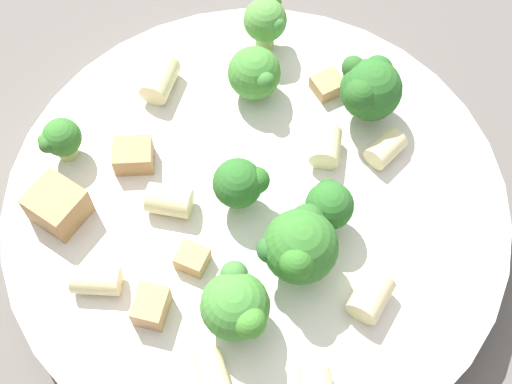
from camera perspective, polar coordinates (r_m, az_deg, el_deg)
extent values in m
plane|color=#5B5651|center=(0.44, 0.00, -2.67)|extent=(2.00, 2.00, 0.00)
cylinder|color=silver|center=(0.42, 0.00, -1.70)|extent=(0.29, 0.29, 0.03)
cylinder|color=silver|center=(0.41, 0.00, -0.86)|extent=(0.26, 0.26, 0.01)
torus|color=silver|center=(0.41, 0.00, -0.79)|extent=(0.29, 0.29, 0.00)
cylinder|color=#9EC175|center=(0.40, 5.70, -2.10)|extent=(0.01, 0.01, 0.01)
sphere|color=#2D6B28|center=(0.38, 5.90, -1.09)|extent=(0.03, 0.03, 0.03)
sphere|color=#2A5D25|center=(0.38, 5.45, 0.18)|extent=(0.01, 0.01, 0.01)
sphere|color=#296725|center=(0.39, 5.78, 0.25)|extent=(0.01, 0.01, 0.01)
cylinder|color=#93B766|center=(0.46, 0.71, 12.24)|extent=(0.01, 0.01, 0.02)
sphere|color=#569942|center=(0.45, 0.73, 13.59)|extent=(0.03, 0.03, 0.03)
sphere|color=#528B41|center=(0.46, 1.22, 14.98)|extent=(0.01, 0.01, 0.01)
sphere|color=#4C9E44|center=(0.45, 1.50, 13.25)|extent=(0.01, 0.01, 0.01)
cylinder|color=#84AD60|center=(0.44, 8.85, 6.67)|extent=(0.01, 0.01, 0.01)
sphere|color=#2D6B28|center=(0.42, 9.19, 8.08)|extent=(0.04, 0.04, 0.04)
sphere|color=#306528|center=(0.42, 7.79, 9.87)|extent=(0.01, 0.01, 0.01)
sphere|color=#276829|center=(0.43, 9.70, 9.53)|extent=(0.02, 0.02, 0.02)
sphere|color=#2D6325|center=(0.41, 8.34, 7.67)|extent=(0.02, 0.02, 0.02)
cylinder|color=#93B766|center=(0.44, -0.14, 8.35)|extent=(0.01, 0.01, 0.01)
sphere|color=#478E38|center=(0.43, -0.14, 9.51)|extent=(0.03, 0.03, 0.03)
sphere|color=#3F7F36|center=(0.44, 0.97, 10.07)|extent=(0.01, 0.01, 0.01)
sphere|color=#3D7D32|center=(0.42, 0.75, 8.86)|extent=(0.01, 0.01, 0.01)
cylinder|color=#93B766|center=(0.38, -1.62, -9.93)|extent=(0.01, 0.01, 0.01)
sphere|color=#478E38|center=(0.36, -1.69, -9.09)|extent=(0.04, 0.04, 0.04)
sphere|color=#478730|center=(0.36, 0.12, -8.83)|extent=(0.01, 0.01, 0.01)
sphere|color=#479432|center=(0.35, -0.55, -10.34)|extent=(0.02, 0.02, 0.02)
sphere|color=#458239|center=(0.36, -1.76, -6.61)|extent=(0.01, 0.01, 0.01)
cylinder|color=#93B766|center=(0.40, -1.42, -0.37)|extent=(0.01, 0.01, 0.01)
sphere|color=#2D6B28|center=(0.39, -1.47, 0.70)|extent=(0.03, 0.03, 0.03)
sphere|color=#2F6D25|center=(0.39, -0.26, 0.93)|extent=(0.02, 0.02, 0.02)
sphere|color=#2E6126|center=(0.38, -0.40, 0.42)|extent=(0.01, 0.01, 0.01)
sphere|color=#275F2A|center=(0.39, -0.64, 2.09)|extent=(0.01, 0.01, 0.01)
cylinder|color=#9EC175|center=(0.43, -14.89, 3.37)|extent=(0.01, 0.01, 0.01)
sphere|color=#387A2D|center=(0.42, -15.27, 4.25)|extent=(0.02, 0.02, 0.02)
sphere|color=#387C27|center=(0.42, -16.52, 3.98)|extent=(0.01, 0.01, 0.01)
sphere|color=#366A2C|center=(0.42, -16.36, 3.66)|extent=(0.01, 0.01, 0.01)
cylinder|color=#9EC175|center=(0.39, 3.42, -5.55)|extent=(0.01, 0.01, 0.01)
sphere|color=#387A2D|center=(0.37, 3.58, -4.38)|extent=(0.04, 0.04, 0.04)
sphere|color=#336D2B|center=(0.37, 4.12, -2.32)|extent=(0.02, 0.02, 0.02)
sphere|color=#30682F|center=(0.36, 1.13, -4.64)|extent=(0.01, 0.01, 0.01)
sphere|color=#387E2A|center=(0.35, 3.30, -5.62)|extent=(0.02, 0.02, 0.02)
cylinder|color=beige|center=(0.40, -6.95, -0.67)|extent=(0.02, 0.03, 0.02)
cylinder|color=beige|center=(0.42, 10.32, 3.44)|extent=(0.03, 0.02, 0.01)
cylinder|color=beige|center=(0.37, -3.54, -14.09)|extent=(0.02, 0.02, 0.01)
cylinder|color=beige|center=(0.42, 5.59, 3.64)|extent=(0.03, 0.02, 0.02)
cylinder|color=beige|center=(0.46, 8.99, 10.03)|extent=(0.02, 0.03, 0.02)
cylinder|color=beige|center=(0.45, -7.68, 8.90)|extent=(0.03, 0.02, 0.02)
cylinder|color=beige|center=(0.39, -12.66, -6.94)|extent=(0.02, 0.03, 0.02)
cylinder|color=beige|center=(0.38, 9.15, -8.28)|extent=(0.02, 0.02, 0.02)
cube|color=#A87A4C|center=(0.42, -9.79, 2.89)|extent=(0.03, 0.03, 0.02)
cube|color=#A87A4C|center=(0.41, -15.59, -1.05)|extent=(0.03, 0.03, 0.02)
cube|color=tan|center=(0.45, 5.43, 8.68)|extent=(0.02, 0.02, 0.01)
cube|color=tan|center=(0.39, -5.12, -5.33)|extent=(0.02, 0.02, 0.01)
cube|color=tan|center=(0.38, -8.38, -9.06)|extent=(0.02, 0.02, 0.02)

